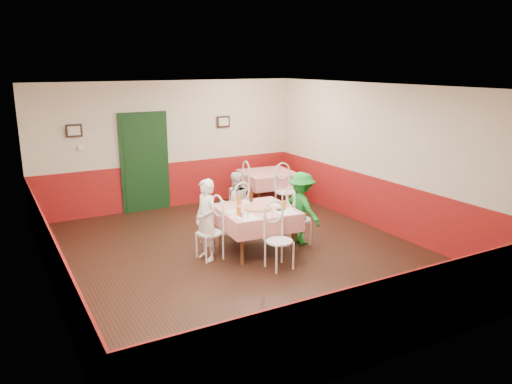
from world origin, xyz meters
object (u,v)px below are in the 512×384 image
main_table (256,230)px  second_table (268,188)px  chair_left (209,233)px  beer_bottle (251,196)px  glass_b (284,205)px  glass_c (239,200)px  diner_left (206,220)px  chair_right (299,219)px  pizza (258,208)px  diner_far (235,204)px  diner_right (302,208)px  chair_second_a (239,189)px  chair_second_b (286,192)px  chair_near (279,241)px  wallet (280,210)px  chair_far (236,213)px  glass_a (239,211)px

main_table → second_table: size_ratio=1.09×
chair_left → beer_bottle: size_ratio=3.72×
second_table → glass_b: 3.03m
glass_c → diner_left: diner_left is taller
chair_right → pizza: (-0.83, 0.01, 0.32)m
diner_far → diner_right: (0.84, -0.95, 0.04)m
chair_second_a → beer_bottle: size_ratio=3.72×
chair_right → chair_second_b: bearing=-16.0°
main_table → chair_left: chair_left is taller
chair_second_a → glass_b: 2.79m
chair_near → beer_bottle: beer_bottle is taller
chair_near → diner_right: diner_right is taller
main_table → diner_far: (0.06, 0.90, 0.24)m
chair_second_b → glass_c: glass_c is taller
main_table → wallet: (0.30, -0.29, 0.40)m
chair_far → pizza: bearing=76.8°
chair_second_a → diner_right: diner_right is taller
chair_near → diner_left: 1.26m
glass_b → diner_far: diner_far is taller
chair_left → wallet: chair_left is taller
chair_far → glass_a: (-0.49, -1.06, 0.38)m
main_table → second_table: same height
pizza → chair_second_b: bearing=46.4°
main_table → chair_right: chair_right is taller
chair_second_a → chair_second_b: size_ratio=1.00×
chair_right → diner_far: diner_far is taller
chair_near → diner_right: bearing=37.1°
chair_second_b → glass_b: size_ratio=6.31×
chair_second_a → chair_second_b: 1.06m
beer_bottle → diner_far: size_ratio=0.20×
glass_c → wallet: glass_c is taller
glass_a → main_table: bearing=26.3°
main_table → second_table: bearing=55.6°
wallet → chair_second_a: bearing=80.6°
chair_second_a → diner_far: bearing=-24.2°
chair_far → chair_second_b: size_ratio=1.00×
chair_second_b → diner_far: (-1.62, -0.81, 0.16)m
chair_second_b → glass_c: size_ratio=6.04×
chair_left → chair_second_b: bearing=117.1°
chair_second_b → chair_second_a: bearing=140.1°
chair_near → beer_bottle: size_ratio=3.72×
chair_right → glass_a: bearing=106.6°
main_table → diner_left: 0.95m
glass_b → beer_bottle: 0.70m
chair_right → chair_far: bearing=50.8°
wallet → glass_c: bearing=125.9°
diner_far → glass_b: bearing=114.0°
chair_left → glass_c: glass_c is taller
chair_far → diner_left: diner_left is taller
main_table → beer_bottle: 0.64m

